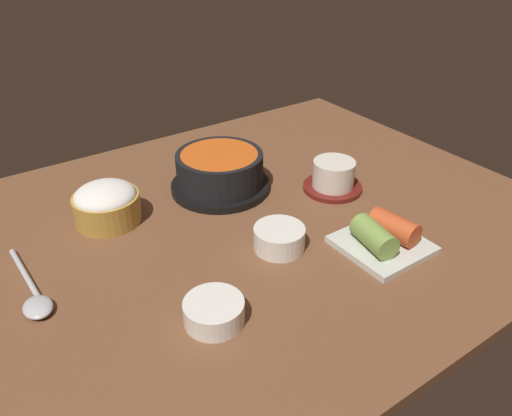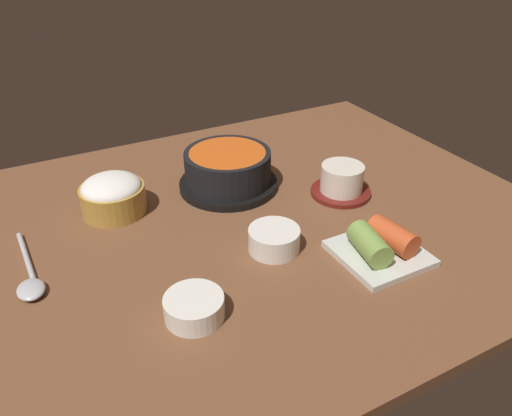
{
  "view_description": "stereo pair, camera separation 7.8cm",
  "coord_description": "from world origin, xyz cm",
  "px_view_note": "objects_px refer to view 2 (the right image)",
  "views": [
    {
      "loc": [
        -36.1,
        -57.0,
        46.24
      ],
      "look_at": [
        2.0,
        -2.0,
        5.0
      ],
      "focal_mm": 34.97,
      "sensor_mm": 36.0,
      "label": 1
    },
    {
      "loc": [
        -29.39,
        -61.08,
        46.24
      ],
      "look_at": [
        2.0,
        -2.0,
        5.0
      ],
      "focal_mm": 34.97,
      "sensor_mm": 36.0,
      "label": 2
    }
  ],
  "objects_px": {
    "kimchi_plate": "(380,246)",
    "stone_pot": "(228,170)",
    "rice_bowl": "(113,194)",
    "tea_cup_with_saucer": "(342,181)",
    "banchan_cup_center": "(274,239)",
    "side_bowl_near": "(194,307)",
    "spoon": "(30,280)"
  },
  "relations": [
    {
      "from": "tea_cup_with_saucer",
      "to": "side_bowl_near",
      "type": "height_order",
      "value": "tea_cup_with_saucer"
    },
    {
      "from": "tea_cup_with_saucer",
      "to": "banchan_cup_center",
      "type": "relative_size",
      "value": 1.38
    },
    {
      "from": "spoon",
      "to": "side_bowl_near",
      "type": "bearing_deg",
      "value": -43.31
    },
    {
      "from": "side_bowl_near",
      "to": "spoon",
      "type": "distance_m",
      "value": 0.24
    },
    {
      "from": "kimchi_plate",
      "to": "side_bowl_near",
      "type": "height_order",
      "value": "kimchi_plate"
    },
    {
      "from": "side_bowl_near",
      "to": "kimchi_plate",
      "type": "bearing_deg",
      "value": -2.12
    },
    {
      "from": "rice_bowl",
      "to": "side_bowl_near",
      "type": "relative_size",
      "value": 1.4
    },
    {
      "from": "stone_pot",
      "to": "tea_cup_with_saucer",
      "type": "height_order",
      "value": "stone_pot"
    },
    {
      "from": "kimchi_plate",
      "to": "banchan_cup_center",
      "type": "bearing_deg",
      "value": 145.58
    },
    {
      "from": "tea_cup_with_saucer",
      "to": "banchan_cup_center",
      "type": "height_order",
      "value": "tea_cup_with_saucer"
    },
    {
      "from": "stone_pot",
      "to": "tea_cup_with_saucer",
      "type": "distance_m",
      "value": 0.2
    },
    {
      "from": "stone_pot",
      "to": "side_bowl_near",
      "type": "distance_m",
      "value": 0.33
    },
    {
      "from": "banchan_cup_center",
      "to": "spoon",
      "type": "distance_m",
      "value": 0.34
    },
    {
      "from": "kimchi_plate",
      "to": "spoon",
      "type": "bearing_deg",
      "value": 159.2
    },
    {
      "from": "rice_bowl",
      "to": "tea_cup_with_saucer",
      "type": "bearing_deg",
      "value": -19.47
    },
    {
      "from": "banchan_cup_center",
      "to": "kimchi_plate",
      "type": "distance_m",
      "value": 0.15
    },
    {
      "from": "tea_cup_with_saucer",
      "to": "kimchi_plate",
      "type": "relative_size",
      "value": 0.87
    },
    {
      "from": "tea_cup_with_saucer",
      "to": "spoon",
      "type": "xyz_separation_m",
      "value": [
        -0.52,
        -0.0,
        -0.02
      ]
    },
    {
      "from": "stone_pot",
      "to": "rice_bowl",
      "type": "relative_size",
      "value": 1.67
    },
    {
      "from": "rice_bowl",
      "to": "kimchi_plate",
      "type": "xyz_separation_m",
      "value": [
        0.31,
        -0.3,
        -0.01
      ]
    },
    {
      "from": "rice_bowl",
      "to": "kimchi_plate",
      "type": "relative_size",
      "value": 0.88
    },
    {
      "from": "rice_bowl",
      "to": "spoon",
      "type": "distance_m",
      "value": 0.2
    },
    {
      "from": "rice_bowl",
      "to": "side_bowl_near",
      "type": "distance_m",
      "value": 0.3
    },
    {
      "from": "rice_bowl",
      "to": "tea_cup_with_saucer",
      "type": "xyz_separation_m",
      "value": [
        0.37,
        -0.13,
        -0.01
      ]
    },
    {
      "from": "stone_pot",
      "to": "kimchi_plate",
      "type": "xyz_separation_m",
      "value": [
        0.11,
        -0.29,
        -0.02
      ]
    },
    {
      "from": "banchan_cup_center",
      "to": "kimchi_plate",
      "type": "xyz_separation_m",
      "value": [
        0.13,
        -0.09,
        0.0
      ]
    },
    {
      "from": "rice_bowl",
      "to": "kimchi_plate",
      "type": "bearing_deg",
      "value": -44.62
    },
    {
      "from": "stone_pot",
      "to": "side_bowl_near",
      "type": "height_order",
      "value": "stone_pot"
    },
    {
      "from": "banchan_cup_center",
      "to": "side_bowl_near",
      "type": "relative_size",
      "value": 1.01
    },
    {
      "from": "kimchi_plate",
      "to": "stone_pot",
      "type": "bearing_deg",
      "value": 110.06
    },
    {
      "from": "rice_bowl",
      "to": "banchan_cup_center",
      "type": "height_order",
      "value": "rice_bowl"
    },
    {
      "from": "tea_cup_with_saucer",
      "to": "spoon",
      "type": "bearing_deg",
      "value": -179.92
    }
  ]
}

